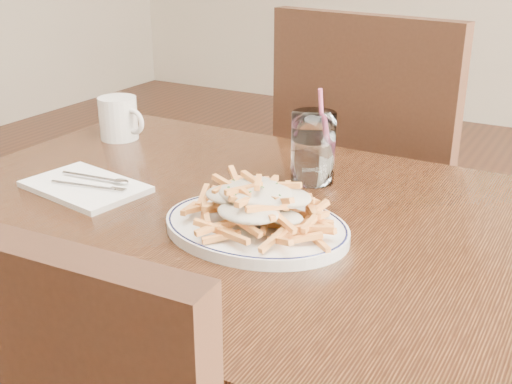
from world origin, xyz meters
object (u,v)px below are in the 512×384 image
Objects in this scene: loaded_fries at (256,200)px; coffee_mug at (119,118)px; fries_plate at (256,227)px; chair_far at (377,186)px; water_glass at (313,151)px; table at (251,252)px.

loaded_fries is 0.59m from coffee_mug.
fries_plate is 0.05m from loaded_fries.
chair_far reaches higher than water_glass.
loaded_fries reaches higher than fries_plate.
water_glass is at bearing -3.22° from coffee_mug.
chair_far reaches higher than fries_plate.
chair_far is at bearing 89.03° from table.
fries_plate is (0.04, -0.71, 0.18)m from chair_far.
loaded_fries is at bearing -85.42° from water_glass.
coffee_mug is at bearing 151.59° from fries_plate.
water_glass is (0.02, -0.45, 0.23)m from chair_far.
loaded_fries is (0.05, -0.07, 0.14)m from table.
chair_far is at bearing 41.63° from coffee_mug.
fries_plate is at bearing -54.94° from table.
fries_plate is at bearing -63.43° from loaded_fries.
chair_far is at bearing 93.19° from fries_plate.
chair_far is at bearing 93.19° from loaded_fries.
coffee_mug is at bearing 176.78° from water_glass.
water_glass is 1.49× the size of coffee_mug.
loaded_fries is (0.04, -0.71, 0.23)m from chair_far.
chair_far is 5.61× the size of water_glass.
water_glass is at bearing 94.58° from fries_plate.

